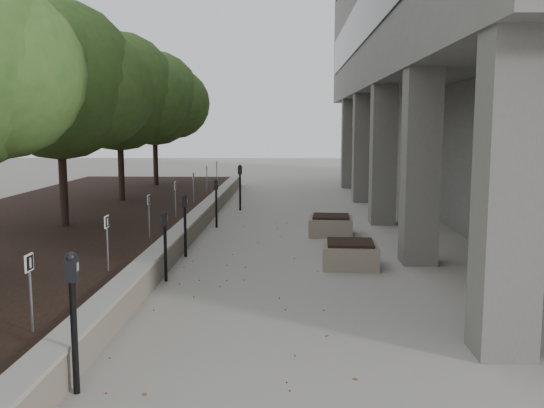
# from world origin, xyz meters

# --- Properties ---
(ground) EXTENTS (90.00, 90.00, 0.00)m
(ground) POSITION_xyz_m (0.00, 0.00, 0.00)
(ground) COLOR gray
(ground) RESTS_ON ground
(retaining_wall) EXTENTS (0.39, 26.00, 0.50)m
(retaining_wall) POSITION_xyz_m (-1.82, 9.00, 0.25)
(retaining_wall) COLOR gray
(retaining_wall) RESTS_ON ground
(planting_bed) EXTENTS (7.00, 26.00, 0.40)m
(planting_bed) POSITION_xyz_m (-5.50, 9.00, 0.20)
(planting_bed) COLOR black
(planting_bed) RESTS_ON ground
(crabapple_tree_3) EXTENTS (4.60, 4.00, 5.44)m
(crabapple_tree_3) POSITION_xyz_m (-4.80, 8.00, 3.12)
(crabapple_tree_3) COLOR #325621
(crabapple_tree_3) RESTS_ON planting_bed
(crabapple_tree_4) EXTENTS (4.60, 4.00, 5.44)m
(crabapple_tree_4) POSITION_xyz_m (-4.80, 13.00, 3.12)
(crabapple_tree_4) COLOR #325621
(crabapple_tree_4) RESTS_ON planting_bed
(crabapple_tree_5) EXTENTS (4.60, 4.00, 5.44)m
(crabapple_tree_5) POSITION_xyz_m (-4.80, 18.00, 3.12)
(crabapple_tree_5) COLOR #325621
(crabapple_tree_5) RESTS_ON planting_bed
(parking_sign_2) EXTENTS (0.04, 0.22, 0.96)m
(parking_sign_2) POSITION_xyz_m (-2.35, 0.50, 0.88)
(parking_sign_2) COLOR black
(parking_sign_2) RESTS_ON planting_bed
(parking_sign_3) EXTENTS (0.04, 0.22, 0.96)m
(parking_sign_3) POSITION_xyz_m (-2.35, 3.50, 0.88)
(parking_sign_3) COLOR black
(parking_sign_3) RESTS_ON planting_bed
(parking_sign_4) EXTENTS (0.04, 0.22, 0.96)m
(parking_sign_4) POSITION_xyz_m (-2.35, 6.50, 0.88)
(parking_sign_4) COLOR black
(parking_sign_4) RESTS_ON planting_bed
(parking_sign_5) EXTENTS (0.04, 0.22, 0.96)m
(parking_sign_5) POSITION_xyz_m (-2.35, 9.50, 0.88)
(parking_sign_5) COLOR black
(parking_sign_5) RESTS_ON planting_bed
(parking_sign_6) EXTENTS (0.04, 0.22, 0.96)m
(parking_sign_6) POSITION_xyz_m (-2.35, 12.50, 0.88)
(parking_sign_6) COLOR black
(parking_sign_6) RESTS_ON planting_bed
(parking_sign_7) EXTENTS (0.04, 0.22, 0.96)m
(parking_sign_7) POSITION_xyz_m (-2.35, 15.50, 0.88)
(parking_sign_7) COLOR black
(parking_sign_7) RESTS_ON planting_bed
(parking_sign_8) EXTENTS (0.04, 0.22, 0.96)m
(parking_sign_8) POSITION_xyz_m (-2.35, 18.50, 0.88)
(parking_sign_8) COLOR black
(parking_sign_8) RESTS_ON planting_bed
(parking_meter_1) EXTENTS (0.16, 0.12, 1.56)m
(parking_meter_1) POSITION_xyz_m (-1.55, -0.28, 0.78)
(parking_meter_1) COLOR black
(parking_meter_1) RESTS_ON ground
(parking_meter_2) EXTENTS (0.13, 0.10, 1.31)m
(parking_meter_2) POSITION_xyz_m (-1.55, 4.36, 0.65)
(parking_meter_2) COLOR black
(parking_meter_2) RESTS_ON ground
(parking_meter_3) EXTENTS (0.14, 0.10, 1.38)m
(parking_meter_3) POSITION_xyz_m (-1.55, 6.43, 0.69)
(parking_meter_3) COLOR black
(parking_meter_3) RESTS_ON ground
(parking_meter_4) EXTENTS (0.14, 0.10, 1.36)m
(parking_meter_4) POSITION_xyz_m (-1.34, 10.17, 0.68)
(parking_meter_4) COLOR black
(parking_meter_4) RESTS_ON ground
(parking_meter_5) EXTENTS (0.16, 0.13, 1.54)m
(parking_meter_5) POSITION_xyz_m (-0.96, 13.56, 0.77)
(parking_meter_5) COLOR black
(parking_meter_5) RESTS_ON ground
(planter_front) EXTENTS (1.16, 1.16, 0.52)m
(planter_front) POSITION_xyz_m (1.96, 5.65, 0.26)
(planter_front) COLOR gray
(planter_front) RESTS_ON ground
(planter_back) EXTENTS (1.20, 1.20, 0.52)m
(planter_back) POSITION_xyz_m (1.80, 9.15, 0.26)
(planter_back) COLOR gray
(planter_back) RESTS_ON ground
(berry_scatter) EXTENTS (3.30, 14.10, 0.02)m
(berry_scatter) POSITION_xyz_m (-0.10, 5.00, 0.01)
(berry_scatter) COLOR maroon
(berry_scatter) RESTS_ON ground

